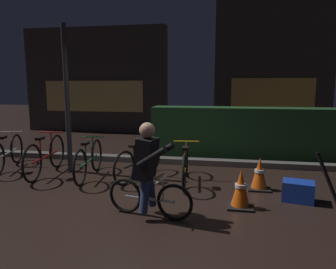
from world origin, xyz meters
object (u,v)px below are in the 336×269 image
(parked_bike_center_left, at_px, (89,160))
(blue_crate, at_px, (298,191))
(street_post, at_px, (67,100))
(parked_bike_leftmost, at_px, (8,153))
(closed_umbrella, at_px, (329,181))
(traffic_cone_near, at_px, (241,189))
(parked_bike_center_right, at_px, (139,162))
(parked_bike_left_mid, at_px, (46,156))
(parked_bike_right_mid, at_px, (185,165))
(traffic_cone_far, at_px, (259,174))
(cyclist, at_px, (148,169))

(parked_bike_center_left, xyz_separation_m, blue_crate, (3.56, -0.56, -0.19))
(street_post, height_order, parked_bike_leftmost, street_post)
(street_post, distance_m, closed_umbrella, 4.71)
(street_post, height_order, traffic_cone_near, street_post)
(parked_bike_center_left, height_order, parked_bike_center_right, parked_bike_center_left)
(street_post, relative_size, parked_bike_center_right, 1.96)
(blue_crate, bearing_deg, traffic_cone_near, -154.99)
(street_post, xyz_separation_m, blue_crate, (4.12, -0.90, -1.28))
(parked_bike_leftmost, bearing_deg, traffic_cone_near, -120.79)
(parked_bike_center_right, xyz_separation_m, closed_umbrella, (2.96, -0.92, 0.08))
(street_post, xyz_separation_m, parked_bike_left_mid, (-0.36, -0.28, -1.07))
(street_post, xyz_separation_m, closed_umbrella, (4.45, -1.15, -1.03))
(parked_bike_right_mid, relative_size, traffic_cone_far, 2.83)
(parked_bike_leftmost, xyz_separation_m, blue_crate, (5.46, -0.84, -0.19))
(parked_bike_right_mid, bearing_deg, parked_bike_left_mid, 84.44)
(parked_bike_leftmost, xyz_separation_m, parked_bike_center_right, (2.84, -0.17, -0.02))
(parked_bike_right_mid, distance_m, traffic_cone_near, 1.32)
(parked_bike_left_mid, relative_size, closed_umbrella, 2.03)
(parked_bike_center_left, distance_m, traffic_cone_near, 2.87)
(parked_bike_right_mid, relative_size, closed_umbrella, 1.81)
(parked_bike_left_mid, height_order, closed_umbrella, closed_umbrella)
(parked_bike_center_left, relative_size, cyclist, 1.28)
(parked_bike_center_left, height_order, traffic_cone_near, parked_bike_center_left)
(parked_bike_center_left, bearing_deg, parked_bike_right_mid, -96.05)
(parked_bike_center_left, bearing_deg, street_post, 52.12)
(parked_bike_leftmost, relative_size, traffic_cone_far, 2.89)
(parked_bike_center_right, bearing_deg, cyclist, -142.02)
(street_post, bearing_deg, parked_bike_right_mid, -7.95)
(parked_bike_center_right, xyz_separation_m, traffic_cone_near, (1.77, -1.07, -0.06))
(traffic_cone_far, bearing_deg, closed_umbrella, -39.53)
(traffic_cone_far, relative_size, cyclist, 0.44)
(parked_bike_leftmost, height_order, parked_bike_center_right, parked_bike_leftmost)
(parked_bike_leftmost, xyz_separation_m, closed_umbrella, (5.79, -1.09, 0.06))
(cyclist, bearing_deg, traffic_cone_near, 32.94)
(parked_bike_right_mid, xyz_separation_m, cyclist, (-0.31, -1.47, 0.30))
(parked_bike_left_mid, distance_m, traffic_cone_near, 3.76)
(parked_bike_right_mid, height_order, blue_crate, parked_bike_right_mid)
(parked_bike_leftmost, bearing_deg, traffic_cone_far, -110.28)
(street_post, distance_m, traffic_cone_far, 3.82)
(parked_bike_left_mid, bearing_deg, street_post, -58.67)
(parked_bike_left_mid, bearing_deg, parked_bike_center_left, -100.46)
(traffic_cone_far, relative_size, blue_crate, 1.23)
(street_post, height_order, traffic_cone_far, street_post)
(parked_bike_leftmost, xyz_separation_m, traffic_cone_far, (4.95, -0.40, -0.08))
(parked_bike_center_left, height_order, traffic_cone_far, parked_bike_center_left)
(street_post, bearing_deg, blue_crate, -12.34)
(parked_bike_left_mid, xyz_separation_m, traffic_cone_near, (3.62, -1.02, -0.10))
(traffic_cone_near, relative_size, blue_crate, 1.25)
(parked_bike_right_mid, distance_m, closed_umbrella, 2.24)
(traffic_cone_far, height_order, cyclist, cyclist)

